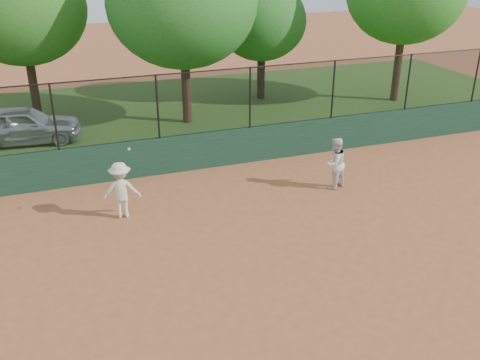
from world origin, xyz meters
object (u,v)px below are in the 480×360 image
object	(u,v)px
tree_2	(183,2)
tree_3	(262,22)
player_second	(335,163)
player_main	(121,190)
parked_car	(23,125)
tree_1	(21,9)

from	to	relation	value
tree_2	tree_3	world-z (taller)	tree_2
player_second	player_main	world-z (taller)	player_main
player_second	parked_car	bearing A→B (deg)	-58.80
parked_car	tree_1	distance (m)	4.63
tree_2	tree_1	bearing A→B (deg)	157.49
tree_1	tree_3	world-z (taller)	tree_1
player_second	tree_2	size ratio (longest dim) A/B	0.22
player_second	player_main	xyz separation A→B (m)	(-6.23, 0.28, -0.00)
tree_2	player_second	bearing A→B (deg)	-71.44
tree_1	tree_3	bearing A→B (deg)	-0.77
tree_1	tree_3	distance (m)	9.89
player_second	tree_2	world-z (taller)	tree_2
parked_car	tree_1	size ratio (longest dim) A/B	0.61
player_second	tree_3	bearing A→B (deg)	-118.33
parked_car	tree_2	world-z (taller)	tree_2
player_second	tree_1	distance (m)	13.45
player_second	tree_3	world-z (taller)	tree_3
player_main	tree_1	distance (m)	10.53
tree_2	tree_3	bearing A→B (deg)	28.63
parked_car	player_main	distance (m)	7.38
tree_3	player_second	bearing A→B (deg)	-99.03
player_main	tree_3	size ratio (longest dim) A/B	0.40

